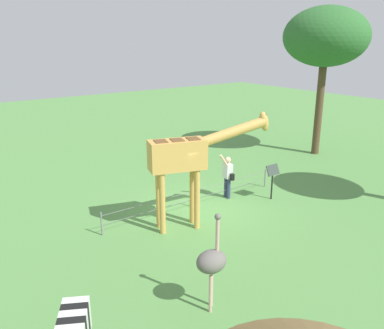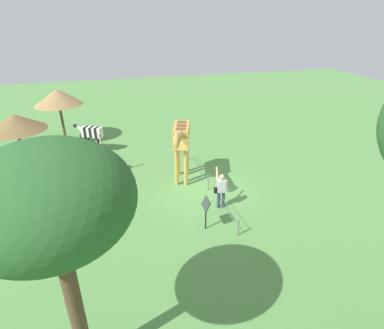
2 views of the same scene
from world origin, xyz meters
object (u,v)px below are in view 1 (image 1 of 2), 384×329
visitor (228,175)px  tree_northeast (326,38)px  giraffe (188,157)px  ostrich (212,262)px  info_sign (273,175)px

visitor → tree_northeast: 9.21m
giraffe → ostrich: giraffe is taller
giraffe → ostrich: bearing=-118.7°
ostrich → info_sign: 6.81m
tree_northeast → info_sign: size_ratio=5.44×
ostrich → info_sign: (5.78, 3.61, -0.23)m
tree_northeast → info_sign: bearing=-155.4°
tree_northeast → info_sign: tree_northeast is taller
giraffe → info_sign: (3.79, -0.01, -1.32)m
info_sign → giraffe: bearing=179.9°
ostrich → info_sign: bearing=32.0°
visitor → giraffe: bearing=-157.4°
visitor → info_sign: size_ratio=1.33×
visitor → tree_northeast: tree_northeast is taller
giraffe → tree_northeast: size_ratio=0.54×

